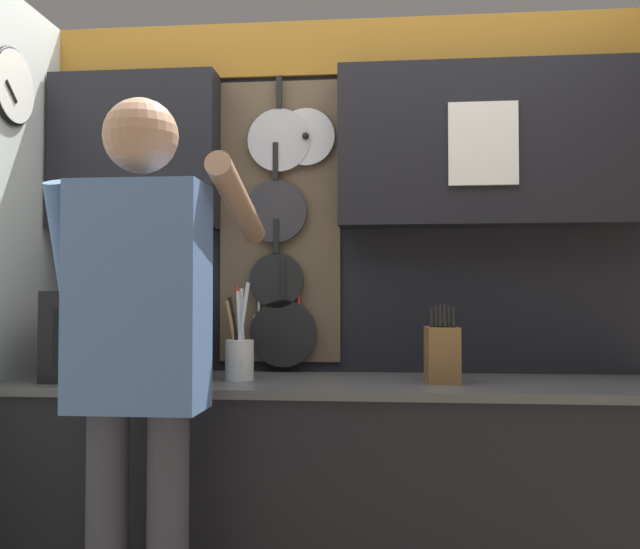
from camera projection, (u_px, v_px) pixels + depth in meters
name	position (u px, v px, depth m)	size (l,w,h in m)	color
base_cabinet_counter	(335.00, 510.00, 2.53)	(2.36, 0.62, 0.91)	black
back_wall_unit	(345.00, 238.00, 2.84)	(2.93, 0.22, 2.33)	black
microwave	(128.00, 335.00, 2.60)	(0.50, 0.38, 0.32)	black
knife_block	(442.00, 353.00, 2.49)	(0.12, 0.16, 0.28)	brown
utensil_crock	(239.00, 354.00, 2.56)	(0.10, 0.10, 0.35)	white
person	(140.00, 342.00, 2.08)	(0.54, 0.69, 1.79)	#383842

